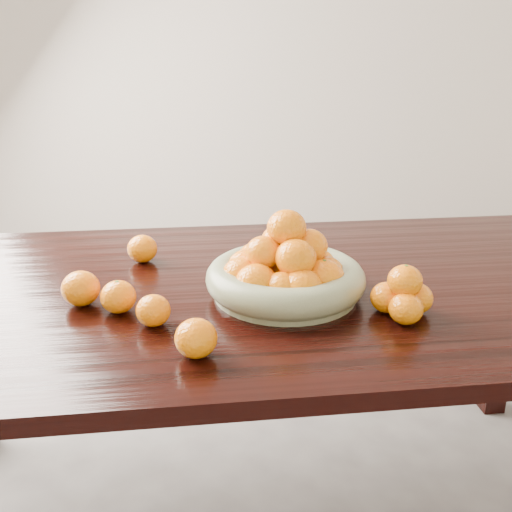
{
  "coord_description": "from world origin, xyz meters",
  "views": [
    {
      "loc": [
        -0.19,
        -1.3,
        1.3
      ],
      "look_at": [
        -0.03,
        -0.02,
        0.83
      ],
      "focal_mm": 40.0,
      "sensor_mm": 36.0,
      "label": 1
    }
  ],
  "objects": [
    {
      "name": "loose_orange_1",
      "position": [
        -0.27,
        -0.2,
        0.78
      ],
      "size": [
        0.07,
        0.07,
        0.07
      ],
      "primitive_type": "ellipsoid",
      "color": "orange",
      "rests_on": "dining_table"
    },
    {
      "name": "loose_orange_0",
      "position": [
        -0.35,
        -0.13,
        0.79
      ],
      "size": [
        0.08,
        0.08,
        0.07
      ],
      "primitive_type": "ellipsoid",
      "color": "orange",
      "rests_on": "dining_table"
    },
    {
      "name": "loose_orange_3",
      "position": [
        -0.44,
        -0.08,
        0.79
      ],
      "size": [
        0.09,
        0.09,
        0.08
      ],
      "primitive_type": "ellipsoid",
      "color": "orange",
      "rests_on": "dining_table"
    },
    {
      "name": "dining_table",
      "position": [
        0.0,
        0.0,
        0.66
      ],
      "size": [
        2.0,
        1.0,
        0.75
      ],
      "color": "black",
      "rests_on": "ground"
    },
    {
      "name": "wall_back",
      "position": [
        0.0,
        2.5,
        1.35
      ],
      "size": [
        5.0,
        0.04,
        2.7
      ],
      "primitive_type": "cube",
      "color": "beige",
      "rests_on": "ground"
    },
    {
      "name": "orange_pyramid",
      "position": [
        0.27,
        -0.22,
        0.8
      ],
      "size": [
        0.14,
        0.13,
        0.12
      ],
      "rotation": [
        0.0,
        0.0,
        -0.2
      ],
      "color": "orange",
      "rests_on": "dining_table"
    },
    {
      "name": "fruit_bowl",
      "position": [
        0.03,
        -0.08,
        0.81
      ],
      "size": [
        0.38,
        0.38,
        0.21
      ],
      "rotation": [
        0.0,
        0.0,
        -0.36
      ],
      "color": "gray",
      "rests_on": "dining_table"
    },
    {
      "name": "loose_orange_2",
      "position": [
        -0.18,
        -0.34,
        0.79
      ],
      "size": [
        0.08,
        0.08,
        0.08
      ],
      "primitive_type": "ellipsoid",
      "color": "orange",
      "rests_on": "dining_table"
    },
    {
      "name": "loose_orange_4",
      "position": [
        -0.32,
        0.19,
        0.79
      ],
      "size": [
        0.08,
        0.08,
        0.08
      ],
      "primitive_type": "ellipsoid",
      "color": "orange",
      "rests_on": "dining_table"
    }
  ]
}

